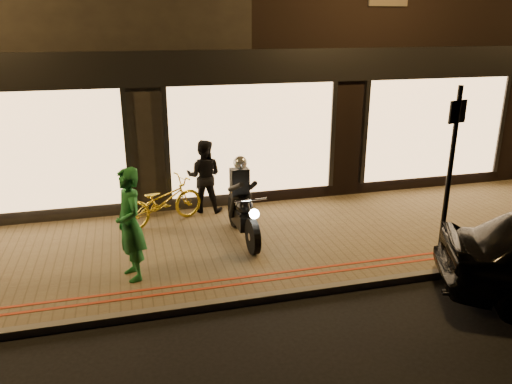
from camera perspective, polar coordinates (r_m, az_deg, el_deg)
The scene contains 10 objects.
ground at distance 7.95m, azimuth 6.93°, elevation -11.69°, with size 90.00×90.00×0.00m, color black.
sidewalk at distance 9.59m, azimuth 2.56°, elevation -5.58°, with size 50.00×4.00×0.12m, color brown.
kerb_stone at distance 7.96m, azimuth 6.82°, elevation -11.15°, with size 50.00×0.14×0.12m, color #59544C.
red_kerb_lines at distance 8.34m, azimuth 5.57°, elevation -9.14°, with size 50.00×0.26×0.01m.
building_row at distance 15.55m, azimuth -5.36°, elevation 19.55°, with size 48.00×10.11×8.50m.
motorcycle at distance 9.33m, azimuth -1.56°, elevation -1.81°, with size 0.60×1.94×1.59m.
sign_post at distance 8.53m, azimuth 21.31°, elevation 2.40°, with size 0.35×0.12×3.00m.
bicycle_gold at distance 10.24m, azimuth -10.68°, elevation -1.09°, with size 0.63×1.79×0.94m, color gold.
person_green at distance 8.03m, azimuth -14.21°, elevation -3.62°, with size 0.67×0.44×1.83m, color #1D7031.
person_dark at distance 10.71m, azimuth -5.96°, elevation 1.81°, with size 0.77×0.60×1.58m, color black.
Camera 1 is at (-2.65, -6.33, 4.01)m, focal length 35.00 mm.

